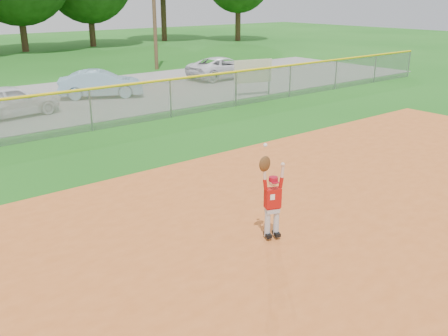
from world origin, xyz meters
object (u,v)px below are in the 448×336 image
at_px(car_white_b, 223,68).
at_px(ballplayer, 271,197).
at_px(car_blue, 101,84).
at_px(sponsor_sign, 253,72).
at_px(car_white_a, 9,101).

relative_size(car_white_b, ballplayer, 2.29).
height_order(car_white_b, ballplayer, ballplayer).
relative_size(car_blue, car_white_b, 0.87).
bearing_deg(car_blue, sponsor_sign, -99.48).
bearing_deg(car_blue, car_white_b, -57.99).
distance_m(car_white_a, car_blue, 4.85).
bearing_deg(sponsor_sign, car_white_a, 165.79).
bearing_deg(car_white_b, car_blue, 93.86).
height_order(car_white_a, sponsor_sign, sponsor_sign).
bearing_deg(car_white_b, car_white_a, 98.59).
bearing_deg(car_white_a, ballplayer, 174.99).
relative_size(car_white_b, sponsor_sign, 2.32).
relative_size(sponsor_sign, ballplayer, 0.99).
distance_m(car_white_b, sponsor_sign, 5.47).
relative_size(car_white_a, car_blue, 0.99).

